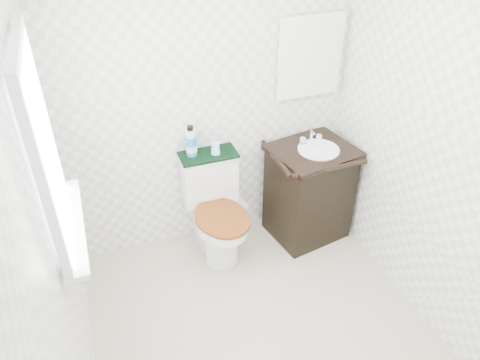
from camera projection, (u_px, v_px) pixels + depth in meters
floor at (266, 338)px, 3.14m from camera, size 2.40×2.40×0.00m
wall_back at (208, 102)px, 3.39m from camera, size 2.40×0.00×2.40m
wall_left at (54, 241)px, 2.15m from camera, size 0.00×2.40×2.40m
wall_right at (444, 157)px, 2.77m from camera, size 0.00×2.40×2.40m
window at (42, 149)px, 2.16m from camera, size 0.02×0.70×0.90m
mirror at (310, 57)px, 3.45m from camera, size 0.50×0.02×0.60m
toilet at (215, 213)px, 3.67m from camera, size 0.45×0.66×0.82m
vanity at (309, 190)px, 3.80m from camera, size 0.70×0.63×0.92m
trash_bin at (233, 218)px, 3.95m from camera, size 0.23×0.19×0.30m
towel at (208, 155)px, 3.50m from camera, size 0.43×0.22×0.02m
mouthwash_bottle at (191, 142)px, 3.43m from camera, size 0.08×0.08×0.24m
cup at (216, 148)px, 3.48m from camera, size 0.07×0.07×0.09m
soap_bar at (303, 144)px, 3.63m from camera, size 0.07×0.05×0.02m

